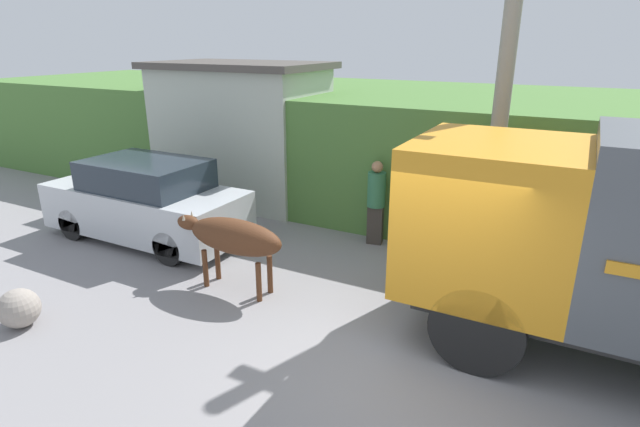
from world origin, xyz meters
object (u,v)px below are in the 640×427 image
at_px(utility_pole, 505,77).
at_px(roadside_rock, 19,308).
at_px(parked_suv, 145,202).
at_px(pedestrian_on_hill, 376,199).
at_px(brown_cow, 233,237).

xyz_separation_m(utility_pole, roadside_rock, (-5.58, -5.32, -3.11)).
height_order(parked_suv, pedestrian_on_hill, pedestrian_on_hill).
relative_size(utility_pole, roadside_rock, 11.38).
distance_m(brown_cow, pedestrian_on_hill, 3.23).
distance_m(pedestrian_on_hill, roadside_rock, 6.38).
relative_size(brown_cow, pedestrian_on_hill, 1.20).
height_order(utility_pole, roadside_rock, utility_pole).
bearing_deg(roadside_rock, pedestrian_on_hill, 57.73).
bearing_deg(parked_suv, roadside_rock, -77.04).
xyz_separation_m(brown_cow, utility_pole, (3.50, 2.91, 2.47)).
height_order(brown_cow, pedestrian_on_hill, pedestrian_on_hill).
xyz_separation_m(brown_cow, pedestrian_on_hill, (1.32, 2.95, 0.01)).
distance_m(brown_cow, parked_suv, 3.14).
bearing_deg(roadside_rock, parked_suv, 105.16).
bearing_deg(brown_cow, parked_suv, 168.12).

